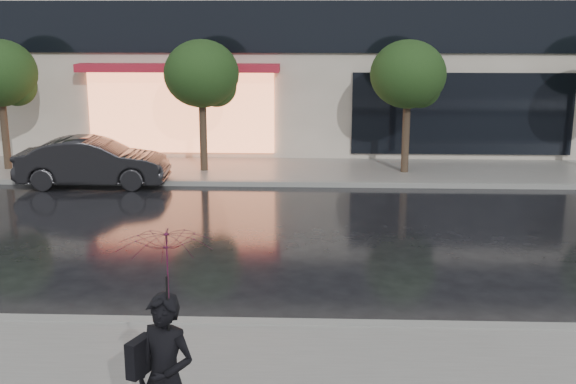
{
  "coord_description": "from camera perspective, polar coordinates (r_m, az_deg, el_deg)",
  "views": [
    {
      "loc": [
        0.36,
        -11.13,
        4.65
      ],
      "look_at": [
        -0.16,
        2.1,
        1.4
      ],
      "focal_mm": 45.0,
      "sensor_mm": 36.0,
      "label": 1
    }
  ],
  "objects": [
    {
      "name": "ground",
      "position": [
        12.07,
        0.39,
        -8.87
      ],
      "size": [
        120.0,
        120.0,
        0.0
      ],
      "primitive_type": "plane",
      "color": "black",
      "rests_on": "ground"
    },
    {
      "name": "sidewalk_far",
      "position": [
        21.87,
        1.27,
        1.67
      ],
      "size": [
        60.0,
        3.5,
        0.12
      ],
      "primitive_type": "cube",
      "color": "slate",
      "rests_on": "ground"
    },
    {
      "name": "curb_near",
      "position": [
        11.12,
        0.22,
        -10.52
      ],
      "size": [
        60.0,
        0.25,
        0.14
      ],
      "primitive_type": "cube",
      "color": "gray",
      "rests_on": "ground"
    },
    {
      "name": "curb_far",
      "position": [
        20.16,
        1.18,
        0.65
      ],
      "size": [
        60.0,
        0.25,
        0.14
      ],
      "primitive_type": "cube",
      "color": "gray",
      "rests_on": "ground"
    },
    {
      "name": "tree_far_west",
      "position": [
        23.18,
        -21.66,
        8.55
      ],
      "size": [
        2.2,
        2.2,
        3.99
      ],
      "color": "#33261C",
      "rests_on": "ground"
    },
    {
      "name": "tree_mid_west",
      "position": [
        21.49,
        -6.67,
        9.08
      ],
      "size": [
        2.2,
        2.2,
        3.99
      ],
      "color": "#33261C",
      "rests_on": "ground"
    },
    {
      "name": "tree_mid_east",
      "position": [
        21.4,
        9.62,
        8.96
      ],
      "size": [
        2.2,
        2.2,
        3.99
      ],
      "color": "#33261C",
      "rests_on": "ground"
    },
    {
      "name": "parked_car",
      "position": [
        20.78,
        -15.14,
        2.29
      ],
      "size": [
        4.19,
        1.63,
        1.36
      ],
      "primitive_type": "imported",
      "rotation": [
        0.0,
        0.0,
        1.62
      ],
      "color": "black",
      "rests_on": "ground"
    },
    {
      "name": "pedestrian_with_umbrella",
      "position": [
        7.4,
        -9.63,
        -9.63
      ],
      "size": [
        1.25,
        1.26,
        2.52
      ],
      "rotation": [
        0.0,
        0.0,
        -0.4
      ],
      "color": "black",
      "rests_on": "sidewalk_near"
    }
  ]
}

